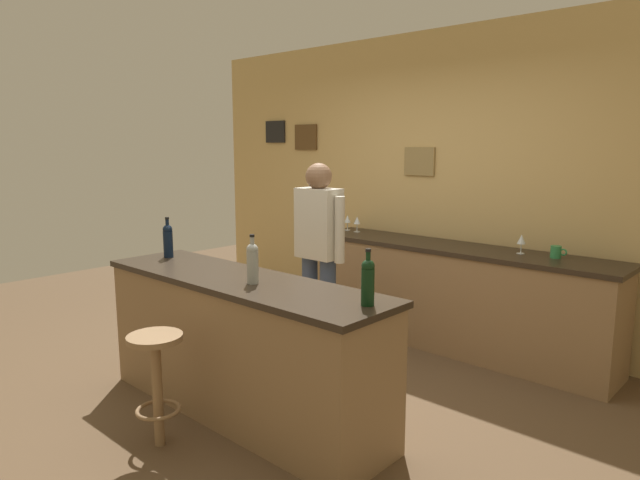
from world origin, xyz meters
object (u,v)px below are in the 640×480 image
wine_bottle_b (253,262)px  wine_glass_c (521,240)px  wine_bottle_c (368,280)px  wine_glass_b (357,221)px  bar_stool (156,371)px  wine_glass_a (348,220)px  bartender (319,248)px  coffee_mug (556,252)px  wine_bottle_a (168,239)px

wine_bottle_b → wine_glass_c: 2.28m
wine_bottle_c → wine_glass_b: bearing=129.9°
wine_bottle_c → bar_stool: bearing=-147.4°
wine_glass_a → wine_glass_c: (1.82, -0.02, 0.00)m
bartender → coffee_mug: bartender is taller
wine_bottle_a → wine_glass_b: bearing=84.7°
bar_stool → wine_glass_c: wine_glass_c is taller
wine_bottle_c → wine_glass_c: (-0.03, 2.04, -0.05)m
wine_bottle_c → coffee_mug: 2.07m
coffee_mug → bartender: bearing=-144.1°
bartender → wine_glass_a: 1.24m
bartender → bar_stool: bartender is taller
wine_bottle_b → wine_glass_b: (-0.90, 2.14, -0.05)m
bar_stool → wine_bottle_b: 0.85m
wine_bottle_a → wine_glass_a: size_ratio=1.97×
wine_glass_b → wine_bottle_b: bearing=-67.2°
bartender → bar_stool: (0.22, -1.63, -0.48)m
bartender → wine_bottle_a: (-0.65, -0.97, 0.12)m
wine_glass_a → coffee_mug: 2.09m
bar_stool → coffee_mug: 3.04m
wine_bottle_a → coffee_mug: (2.14, 2.05, -0.11)m
bartender → wine_glass_b: bartender is taller
bar_stool → wine_glass_a: bearing=106.7°
wine_bottle_c → wine_glass_a: bearing=131.9°
wine_glass_b → wine_bottle_a: bearing=-95.3°
wine_glass_b → wine_glass_c: (1.68, -0.00, 0.00)m
bar_stool → wine_glass_a: (-0.82, 2.72, 0.55)m
coffee_mug → wine_glass_b: bearing=-179.8°
wine_glass_b → bartender: bearing=-66.6°
bar_stool → wine_glass_c: (1.00, 2.70, 0.55)m
bartender → wine_glass_a: size_ratio=10.45×
wine_glass_c → coffee_mug: (0.27, 0.01, -0.06)m
wine_bottle_c → wine_glass_a: size_ratio=1.97×
wine_glass_a → coffee_mug: wine_glass_a is taller
wine_bottle_b → wine_glass_a: wine_bottle_b is taller
wine_bottle_b → coffee_mug: (1.05, 2.15, -0.11)m
wine_bottle_a → wine_bottle_c: bearing=-0.1°
wine_glass_a → wine_glass_b: bearing=-6.3°
wine_bottle_a → bar_stool: bearing=-37.4°
wine_bottle_a → wine_glass_b: 2.05m
wine_bottle_b → wine_glass_a: 2.40m
bartender → wine_bottle_b: (0.44, -1.07, 0.12)m
bartender → wine_bottle_c: size_ratio=5.29×
wine_bottle_b → coffee_mug: wine_bottle_b is taller
wine_glass_a → wine_bottle_a: bearing=-91.4°
wine_glass_c → wine_glass_b: bearing=179.9°
wine_bottle_c → wine_glass_c: size_ratio=1.97×
bartender → wine_bottle_b: bartender is taller
bar_stool → wine_bottle_b: size_ratio=2.22×
wine_bottle_a → wine_glass_a: bearing=88.6°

